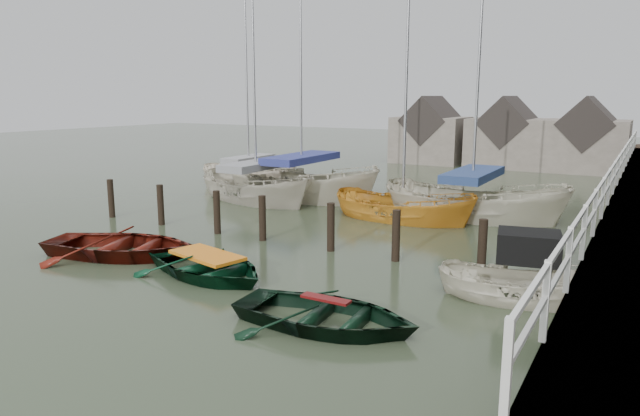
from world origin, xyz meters
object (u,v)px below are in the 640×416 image
Objects in this scene: rowboat_green at (208,276)px; sailboat_a at (257,199)px; rowboat_red at (123,256)px; rowboat_dkgreen at (326,327)px; sailboat_b at (302,197)px; sailboat_d at (471,216)px; motorboat at (524,295)px; sailboat_e at (249,184)px; sailboat_c at (402,219)px.

rowboat_green is 0.32× the size of sailboat_a.
rowboat_red is 1.18× the size of rowboat_dkgreen.
sailboat_a is 0.89× the size of sailboat_b.
rowboat_red is 0.33× the size of sailboat_d.
motorboat is at bearing -103.23° from sailboat_a.
sailboat_e is (-4.24, 1.82, 0.01)m from sailboat_b.
rowboat_red is at bearing -151.84° from sailboat_a.
sailboat_c is 0.78× the size of sailboat_d.
motorboat is 8.41m from sailboat_c.
rowboat_dkgreen is (7.33, -1.44, 0.00)m from rowboat_red.
rowboat_dkgreen is 0.28× the size of sailboat_d.
rowboat_dkgreen is at bearing -162.33° from sailboat_c.
rowboat_red is at bearing -172.86° from sailboat_b.
sailboat_e is (-2.93, 3.33, 0.00)m from sailboat_a.
rowboat_red is 9.71m from sailboat_c.
sailboat_c is 1.00× the size of sailboat_e.
sailboat_a reaches higher than motorboat.
rowboat_dkgreen is 11.47m from sailboat_d.
motorboat is at bearing -60.49° from rowboat_green.
sailboat_b is (-10.92, 8.34, -0.06)m from motorboat.
motorboat is (10.34, 1.95, 0.12)m from rowboat_red.
sailboat_c is at bearing 131.40° from sailboat_d.
rowboat_dkgreen is 4.54m from motorboat.
rowboat_green is 0.97× the size of motorboat.
sailboat_a is 8.91m from sailboat_d.
rowboat_red is 12.18m from sailboat_d.
rowboat_green is at bearing -147.34° from sailboat_e.
sailboat_b is at bearing 41.06° from motorboat.
sailboat_a is at bearing -139.30° from sailboat_e.
sailboat_a is 1.12× the size of sailboat_e.
sailboat_b reaches higher than sailboat_e.
sailboat_d is (-3.41, 8.06, -0.06)m from motorboat.
rowboat_red is 3.25m from rowboat_green.
sailboat_e is at bearing 72.78° from sailboat_c.
sailboat_b reaches higher than rowboat_red.
sailboat_d reaches higher than sailboat_b.
sailboat_c is (-5.43, 6.42, -0.10)m from motorboat.
motorboat is 0.33× the size of sailboat_a.
sailboat_b is (1.32, 1.50, -0.00)m from sailboat_a.
sailboat_d is at bearing -88.24° from sailboat_b.
motorboat is 0.37× the size of sailboat_e.
rowboat_dkgreen is at bearing -142.13° from sailboat_b.
rowboat_red is at bearing 153.46° from sailboat_c.
sailboat_d reaches higher than sailboat_a.
sailboat_d is at bearing -2.61° from rowboat_dkgreen.
sailboat_d is (7.51, -0.28, 0.00)m from sailboat_b.
rowboat_dkgreen is at bearing -138.76° from sailboat_e.
rowboat_dkgreen is (4.08, -1.27, 0.00)m from rowboat_green.
rowboat_dkgreen is at bearing -121.99° from sailboat_a.
sailboat_c is (5.49, -1.91, -0.04)m from sailboat_b.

